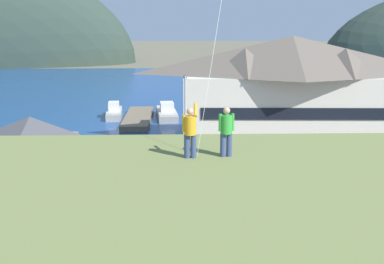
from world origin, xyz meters
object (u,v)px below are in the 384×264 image
(person_companion, at_px, (226,130))
(person_kite_flyer, at_px, (190,131))
(parking_light_pole, at_px, (185,120))
(harbor_lodge, at_px, (291,88))
(parked_car_mid_row_near, at_px, (272,224))
(storage_shed_near_lot, at_px, (32,152))
(parked_car_mid_row_far, at_px, (12,214))
(wharf_dock, at_px, (138,118))
(moored_boat_outer_mooring, at_px, (167,113))
(parked_car_front_row_silver, at_px, (333,186))
(moored_boat_wharfside, at_px, (114,112))

(person_companion, bearing_deg, person_kite_flyer, -174.25)
(parking_light_pole, height_order, person_kite_flyer, person_kite_flyer)
(harbor_lodge, relative_size, parked_car_mid_row_near, 5.24)
(storage_shed_near_lot, xyz_separation_m, parked_car_mid_row_far, (0.91, -7.34, -1.74))
(wharf_dock, relative_size, person_companion, 7.37)
(person_kite_flyer, bearing_deg, parked_car_mid_row_far, 135.06)
(parking_light_pole, xyz_separation_m, person_kite_flyer, (-0.16, -19.50, 3.73))
(parking_light_pole, bearing_deg, person_companion, -86.78)
(harbor_lodge, distance_m, parked_car_mid_row_far, 29.11)
(storage_shed_near_lot, xyz_separation_m, person_companion, (12.30, -17.33, 5.54))
(moored_boat_outer_mooring, height_order, parked_car_mid_row_near, moored_boat_outer_mooring)
(storage_shed_near_lot, bearing_deg, parking_light_pole, 10.35)
(person_kite_flyer, bearing_deg, parked_car_front_row_silver, 54.60)
(storage_shed_near_lot, xyz_separation_m, moored_boat_outer_mooring, (9.21, 25.60, -2.08))
(moored_boat_outer_mooring, height_order, parked_car_mid_row_far, moored_boat_outer_mooring)
(wharf_dock, height_order, parked_car_mid_row_near, parked_car_mid_row_near)
(moored_boat_wharfside, xyz_separation_m, person_kite_flyer, (8.64, -43.50, 7.64))
(storage_shed_near_lot, relative_size, moored_boat_wharfside, 1.06)
(harbor_lodge, bearing_deg, parked_car_mid_row_near, -105.71)
(harbor_lodge, relative_size, wharf_dock, 1.77)
(parked_car_mid_row_far, bearing_deg, person_companion, -41.26)
(moored_boat_outer_mooring, relative_size, parked_car_front_row_silver, 1.78)
(harbor_lodge, relative_size, parked_car_mid_row_far, 5.28)
(moored_boat_wharfside, distance_m, parking_light_pole, 25.86)
(parking_light_pole, bearing_deg, storage_shed_near_lot, -169.65)
(moored_boat_outer_mooring, relative_size, person_companion, 4.37)
(storage_shed_near_lot, relative_size, wharf_dock, 0.49)
(parking_light_pole, height_order, person_companion, person_companion)
(moored_boat_outer_mooring, xyz_separation_m, person_kite_flyer, (1.85, -43.06, 7.64))
(parked_car_mid_row_far, height_order, person_kite_flyer, person_kite_flyer)
(moored_boat_outer_mooring, relative_size, parked_car_mid_row_far, 1.77)
(person_kite_flyer, bearing_deg, parking_light_pole, 89.53)
(storage_shed_near_lot, bearing_deg, moored_boat_outer_mooring, 70.22)
(moored_boat_outer_mooring, bearing_deg, storage_shed_near_lot, -109.78)
(moored_boat_wharfside, height_order, parked_car_mid_row_far, moored_boat_wharfside)
(parked_car_mid_row_near, xyz_separation_m, person_companion, (-3.51, -8.21, 7.28))
(harbor_lodge, distance_m, parked_car_front_row_silver, 16.16)
(parked_car_mid_row_near, height_order, person_companion, person_companion)
(parked_car_front_row_silver, bearing_deg, parked_car_mid_row_near, -132.18)
(storage_shed_near_lot, height_order, parked_car_mid_row_near, storage_shed_near_lot)
(moored_boat_outer_mooring, bearing_deg, wharf_dock, -155.41)
(storage_shed_near_lot, distance_m, parked_car_front_row_silver, 21.54)
(storage_shed_near_lot, height_order, moored_boat_wharfside, storage_shed_near_lot)
(harbor_lodge, height_order, person_companion, harbor_lodge)
(wharf_dock, xyz_separation_m, person_kite_flyer, (5.39, -41.44, 8.01))
(parked_car_mid_row_far, distance_m, parked_car_mid_row_near, 15.00)
(parking_light_pole, xyz_separation_m, person_companion, (1.09, -19.38, 3.71))
(wharf_dock, relative_size, parked_car_mid_row_near, 2.96)
(harbor_lodge, bearing_deg, person_kite_flyer, -109.90)
(parked_car_mid_row_far, height_order, parking_light_pole, parking_light_pole)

